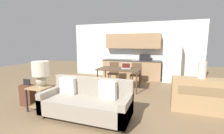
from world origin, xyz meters
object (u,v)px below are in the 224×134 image
object	(u,v)px
refrigerator	(172,61)
vase	(202,70)
table_lamp	(41,71)
credenza	(200,95)
dining_table	(119,70)
dining_chair_far_left	(114,72)
couch	(87,102)
side_table	(41,94)
laptop	(126,67)
dining_chair_far_right	(136,73)
suitcase	(28,95)

from	to	relation	value
refrigerator	vase	size ratio (longest dim) A/B	4.01
table_lamp	credenza	bearing A→B (deg)	16.80
dining_table	credenza	bearing A→B (deg)	-26.72
dining_chair_far_left	table_lamp	bearing A→B (deg)	-111.60
refrigerator	dining_chair_far_left	xyz separation A→B (m)	(-2.35, -1.03, -0.42)
couch	side_table	bearing A→B (deg)	-178.25
table_lamp	laptop	bearing A→B (deg)	56.46
laptop	vase	bearing A→B (deg)	-40.93
table_lamp	vase	bearing A→B (deg)	17.24
dining_table	dining_chair_far_right	distance (m)	0.95
table_lamp	credenza	distance (m)	3.92
side_table	credenza	distance (m)	3.92
dining_chair_far_right	laptop	world-z (taller)	laptop
table_lamp	laptop	distance (m)	2.86
refrigerator	table_lamp	world-z (taller)	refrigerator
dining_chair_far_right	laptop	size ratio (longest dim) A/B	2.44
side_table	dining_chair_far_right	size ratio (longest dim) A/B	0.67
side_table	dining_chair_far_right	distance (m)	3.64
dining_chair_far_right	laptop	bearing A→B (deg)	-108.78
dining_table	laptop	world-z (taller)	laptop
vase	dining_table	bearing A→B (deg)	154.00
refrigerator	dining_chair_far_left	distance (m)	2.60
side_table	credenza	bearing A→B (deg)	16.96
vase	laptop	bearing A→B (deg)	150.40
table_lamp	dining_chair_far_right	size ratio (longest dim) A/B	0.72
dining_table	side_table	world-z (taller)	dining_table
refrigerator	dining_table	bearing A→B (deg)	-134.85
vase	laptop	distance (m)	2.48
credenza	side_table	bearing A→B (deg)	-163.04
dining_table	vase	size ratio (longest dim) A/B	3.35
dining_chair_far_left	laptop	size ratio (longest dim) A/B	2.44
dining_table	table_lamp	world-z (taller)	table_lamp
table_lamp	suitcase	bearing A→B (deg)	173.03
dining_chair_far_right	side_table	bearing A→B (deg)	-120.27
couch	credenza	bearing A→B (deg)	24.10
couch	suitcase	distance (m)	1.81
vase	dining_chair_far_right	distance (m)	2.77
table_lamp	laptop	size ratio (longest dim) A/B	1.74
refrigerator	dining_chair_far_left	world-z (taller)	refrigerator
refrigerator	dining_table	distance (m)	2.63
table_lamp	suitcase	xyz separation A→B (m)	(-0.56, 0.07, -0.69)
credenza	suitcase	bearing A→B (deg)	-166.17
dining_table	dining_chair_far_left	distance (m)	1.00
dining_table	vase	bearing A→B (deg)	-26.00
dining_table	couch	world-z (taller)	couch
dining_chair_far_left	suitcase	world-z (taller)	dining_chair_far_left
vase	dining_chair_far_right	world-z (taller)	vase
dining_chair_far_right	dining_chair_far_left	distance (m)	0.98
side_table	credenza	size ratio (longest dim) A/B	0.46
credenza	suitcase	xyz separation A→B (m)	(-4.28, -1.05, -0.12)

